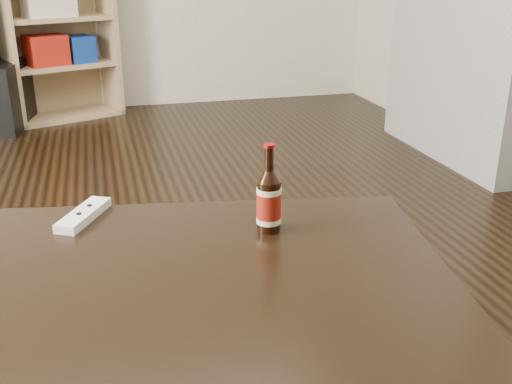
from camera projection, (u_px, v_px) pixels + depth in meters
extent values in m
cube|color=black|center=(7.00, 326.00, 1.90)|extent=(5.00, 6.00, 0.01)
cube|color=#9C845E|center=(3.00, 22.00, 3.94)|extent=(0.16, 0.33, 1.40)
cube|color=#9C845E|center=(106.00, 16.00, 4.35)|extent=(0.16, 0.33, 1.40)
cube|color=#9C845E|center=(68.00, 115.00, 4.39)|extent=(0.83, 0.61, 0.03)
cube|color=#9C845E|center=(49.00, 17.00, 4.26)|extent=(0.71, 0.32, 1.40)
cube|color=#9C845E|center=(62.00, 66.00, 4.26)|extent=(0.76, 0.55, 0.03)
cube|color=#9C845E|center=(57.00, 18.00, 4.14)|extent=(0.76, 0.55, 0.03)
cube|color=#A0180E|center=(46.00, 50.00, 4.14)|extent=(0.32, 0.30, 0.20)
cube|color=navy|center=(79.00, 49.00, 4.28)|extent=(0.24, 0.27, 0.18)
cube|color=beige|center=(48.00, 1.00, 4.05)|extent=(0.38, 0.32, 0.20)
cube|color=black|center=(113.00, 296.00, 1.16)|extent=(1.45, 1.00, 0.07)
cylinder|color=black|center=(358.00, 309.00, 1.58)|extent=(0.09, 0.09, 0.43)
cylinder|color=black|center=(269.00, 206.00, 1.35)|extent=(0.06, 0.06, 0.12)
cylinder|color=maroon|center=(269.00, 205.00, 1.35)|extent=(0.06, 0.06, 0.07)
cylinder|color=beige|center=(269.00, 190.00, 1.33)|extent=(0.06, 0.06, 0.01)
cylinder|color=beige|center=(269.00, 220.00, 1.36)|extent=(0.06, 0.06, 0.01)
cone|color=black|center=(269.00, 176.00, 1.32)|extent=(0.06, 0.06, 0.03)
cylinder|color=black|center=(269.00, 159.00, 1.31)|extent=(0.02, 0.02, 0.05)
cylinder|color=#A00C10|center=(269.00, 146.00, 1.29)|extent=(0.03, 0.03, 0.01)
cube|color=silver|center=(84.00, 215.00, 1.42)|extent=(0.13, 0.19, 0.02)
cylinder|color=black|center=(89.00, 205.00, 1.45)|extent=(0.02, 0.02, 0.00)
cylinder|color=black|center=(79.00, 214.00, 1.40)|extent=(0.02, 0.02, 0.00)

